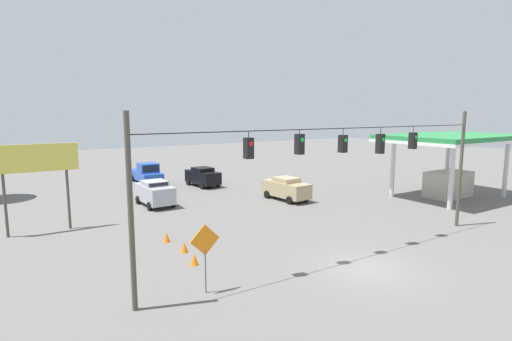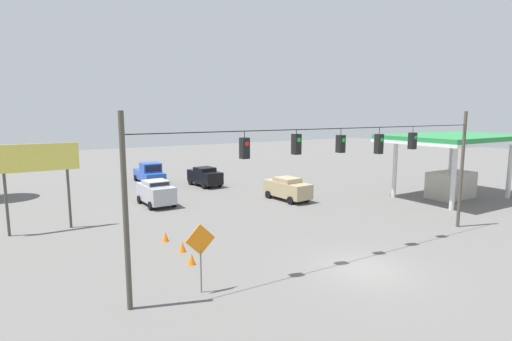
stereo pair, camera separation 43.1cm
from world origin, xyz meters
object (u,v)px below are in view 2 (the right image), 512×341
Objects in this scene: roadside_billboard at (36,165)px; pickup_truck_blue_withflow_deep at (150,173)px; sedan_black_oncoming_deep at (205,176)px; traffic_cone_second at (182,247)px; traffic_cone_nearest at (192,259)px; sedan_silver_withflow_far at (156,192)px; work_zone_sign at (200,245)px; sedan_tan_oncoming_far at (287,188)px; traffic_cone_third at (165,237)px; overhead_signal_span at (341,165)px; gas_station at (453,152)px.

pickup_truck_blue_withflow_deep is at bearing -128.72° from roadside_billboard.
traffic_cone_second is at bearing 62.17° from sedan_black_oncoming_deep.
sedan_silver_withflow_far is at bearing -100.50° from traffic_cone_nearest.
pickup_truck_blue_withflow_deep is 1.94× the size of work_zone_sign.
sedan_tan_oncoming_far is 1.06× the size of sedan_black_oncoming_deep.
work_zone_sign is (9.85, 21.47, 1.02)m from sedan_black_oncoming_deep.
sedan_tan_oncoming_far is 15.72m from pickup_truck_blue_withflow_deep.
pickup_truck_blue_withflow_deep is 9.90× the size of traffic_cone_third.
sedan_tan_oncoming_far is 10.53m from sedan_silver_withflow_far.
pickup_truck_blue_withflow_deep is 6.14m from sedan_black_oncoming_deep.
overhead_signal_span reaches higher than pickup_truck_blue_withflow_deep.
sedan_silver_withflow_far is 16.25m from work_zone_sign.
sedan_silver_withflow_far is (9.82, -3.80, 0.05)m from sedan_tan_oncoming_far.
roadside_billboard is 1.88× the size of work_zone_sign.
overhead_signal_span is 3.86× the size of roadside_billboard.
sedan_silver_withflow_far is 9.27m from traffic_cone_third.
gas_station is (-22.12, 10.35, 2.86)m from sedan_silver_withflow_far.
gas_station is 26.01m from work_zone_sign.
sedan_black_oncoming_deep reaches higher than traffic_cone_nearest.
overhead_signal_span is 17.71m from roadside_billboard.
gas_station reaches higher than work_zone_sign.
traffic_cone_nearest and traffic_cone_third have the same top height.
traffic_cone_second is (6.40, -4.75, -4.38)m from overhead_signal_span.
sedan_tan_oncoming_far is 8.05× the size of traffic_cone_second.
traffic_cone_second is 10.60m from roadside_billboard.
roadside_billboard is (14.79, 8.75, 3.11)m from sedan_black_oncoming_deep.
traffic_cone_nearest is 1.00× the size of traffic_cone_third.
overhead_signal_span is at bearing 156.70° from traffic_cone_nearest.
traffic_cone_third is at bearing -3.29° from gas_station.
roadside_billboard is (8.15, 3.19, 3.05)m from sedan_silver_withflow_far.
sedan_black_oncoming_deep is at bearing -71.25° from sedan_tan_oncoming_far.
traffic_cone_third is at bearing 135.36° from roadside_billboard.
traffic_cone_second is 24.53m from gas_station.
sedan_tan_oncoming_far is 14.24m from gas_station.
gas_station reaches higher than traffic_cone_third.
traffic_cone_third is at bearing -97.23° from work_zone_sign.
traffic_cone_third is at bearing 22.93° from sedan_tan_oncoming_far.
sedan_silver_withflow_far is at bearing -74.88° from overhead_signal_span.
pickup_truck_blue_withflow_deep is at bearing -103.95° from sedan_silver_withflow_far.
work_zone_sign is at bearing 82.77° from traffic_cone_third.
overhead_signal_span is 37.13× the size of traffic_cone_nearest.
gas_station is at bearing -173.99° from traffic_cone_nearest.
work_zone_sign is at bearing 77.47° from traffic_cone_second.
sedan_silver_withflow_far is 7.33× the size of traffic_cone_second.
work_zone_sign is at bearing 12.36° from gas_station.
pickup_truck_blue_withflow_deep is at bearing -46.21° from gas_station.
sedan_silver_withflow_far is 1.44× the size of work_zone_sign.
traffic_cone_third is 7.22m from work_zone_sign.
sedan_tan_oncoming_far is at bearing -157.07° from traffic_cone_third.
roadside_billboard is at bearing 51.28° from pickup_truck_blue_withflow_deep.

